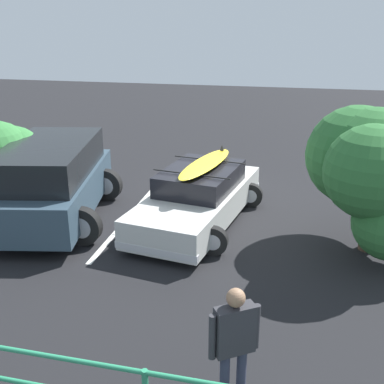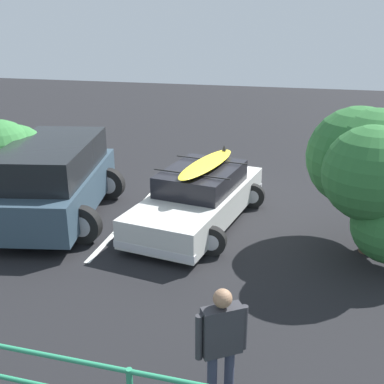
# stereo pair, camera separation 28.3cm
# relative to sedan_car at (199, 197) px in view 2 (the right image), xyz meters

# --- Properties ---
(ground_plane) EXTENTS (44.00, 44.00, 0.02)m
(ground_plane) POSITION_rel_sedan_car_xyz_m (-0.12, -0.62, -0.61)
(ground_plane) COLOR black
(ground_plane) RESTS_ON ground
(parking_stripe) EXTENTS (0.12, 4.84, 0.00)m
(parking_stripe) POSITION_rel_sedan_car_xyz_m (1.65, 0.04, -0.60)
(parking_stripe) COLOR silver
(parking_stripe) RESTS_ON ground
(sedan_car) EXTENTS (2.77, 4.68, 1.53)m
(sedan_car) POSITION_rel_sedan_car_xyz_m (0.00, 0.00, 0.00)
(sedan_car) COLOR silver
(sedan_car) RESTS_ON ground
(suv_car) EXTENTS (3.20, 4.63, 1.81)m
(suv_car) POSITION_rel_sedan_car_xyz_m (3.29, 0.57, 0.34)
(suv_car) COLOR #334756
(suv_car) RESTS_ON ground
(person_bystander) EXTENTS (0.55, 0.41, 1.64)m
(person_bystander) POSITION_rel_sedan_car_xyz_m (-1.52, 5.40, 0.39)
(person_bystander) COLOR #33384C
(person_bystander) RESTS_ON ground
(bush_near_left) EXTENTS (2.41, 3.00, 2.86)m
(bush_near_left) POSITION_rel_sedan_car_xyz_m (-3.52, 0.66, 1.15)
(bush_near_left) COLOR #4C3828
(bush_near_left) RESTS_ON ground
(bush_near_right) EXTENTS (2.14, 1.96, 2.19)m
(bush_near_right) POSITION_rel_sedan_car_xyz_m (4.85, 0.21, 0.53)
(bush_near_right) COLOR #4C3828
(bush_near_right) RESTS_ON ground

